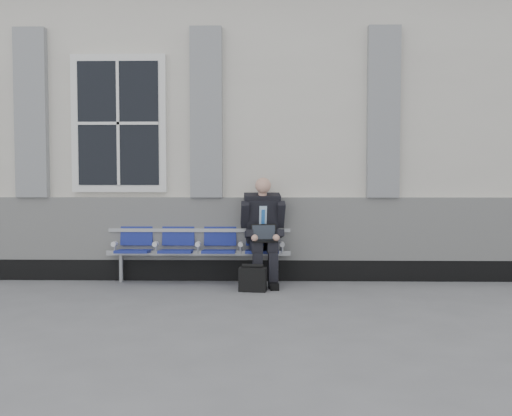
{
  "coord_description": "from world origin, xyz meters",
  "views": [
    {
      "loc": [
        2.47,
        -6.67,
        1.47
      ],
      "look_at": [
        2.32,
        0.9,
        1.08
      ],
      "focal_mm": 40.0,
      "sensor_mm": 36.0,
      "label": 1
    }
  ],
  "objects": [
    {
      "name": "briefcase",
      "position": [
        2.28,
        0.66,
        0.17
      ],
      "size": [
        0.37,
        0.2,
        0.36
      ],
      "color": "black",
      "rests_on": "ground"
    },
    {
      "name": "station_building",
      "position": [
        -0.02,
        3.47,
        2.22
      ],
      "size": [
        14.4,
        4.4,
        4.49
      ],
      "color": "silver",
      "rests_on": "ground"
    },
    {
      "name": "ground",
      "position": [
        0.0,
        0.0,
        0.0
      ],
      "size": [
        70.0,
        70.0,
        0.0
      ],
      "primitive_type": "plane",
      "color": "slate",
      "rests_on": "ground"
    },
    {
      "name": "bench",
      "position": [
        1.49,
        1.32,
        0.55
      ],
      "size": [
        2.6,
        0.47,
        0.91
      ],
      "color": "#9EA0A3",
      "rests_on": "ground"
    },
    {
      "name": "businessman",
      "position": [
        2.41,
        1.19,
        0.79
      ],
      "size": [
        0.63,
        0.85,
        1.48
      ],
      "color": "black",
      "rests_on": "ground"
    }
  ]
}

